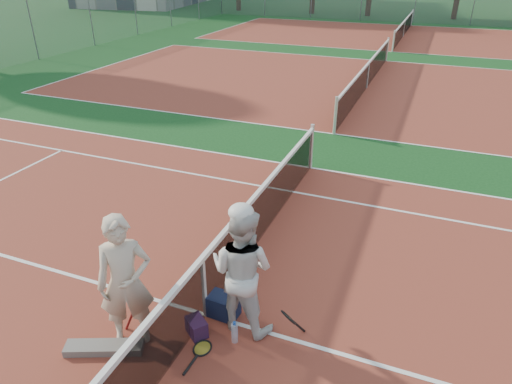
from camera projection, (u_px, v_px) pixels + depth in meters
The scene contains 17 objects.
ground at pixel (206, 315), 6.54m from camera, with size 130.00×130.00×0.00m, color #103D16.
court_main at pixel (206, 315), 6.54m from camera, with size 23.77×10.97×0.01m, color maroon.
court_far_a at pixel (366, 88), 17.66m from camera, with size 23.77×10.97×0.01m, color maroon.
court_far_b at pixel (403, 37), 28.78m from camera, with size 23.77×10.97×0.01m, color maroon.
net_main at pixel (204, 287), 6.31m from camera, with size 0.10×10.98×1.02m, color black, non-canonical shape.
net_far_a at pixel (368, 75), 17.43m from camera, with size 0.10×10.98×1.02m, color black, non-canonical shape.
net_far_b at pixel (404, 28), 28.54m from camera, with size 0.10×10.98×1.02m, color black, non-canonical shape.
fence_back at pixel (416, 2), 33.85m from camera, with size 32.00×0.06×3.00m, color slate, non-canonical shape.
player_a at pixel (125, 283), 5.71m from camera, with size 0.69×0.45×1.89m, color beige.
player_b at pixel (242, 270), 5.97m from camera, with size 0.90×0.70×1.84m, color silver.
racket_red at pixel (138, 313), 6.17m from camera, with size 0.27×0.27×0.56m, color maroon, non-canonical shape.
racket_black_held at pixel (288, 325), 6.01m from camera, with size 0.38×0.27×0.50m, color black, non-canonical shape.
racket_spare at pixel (202, 348), 5.97m from camera, with size 0.60×0.27×0.03m, color black, non-canonical shape.
sports_bag_navy at pixel (224, 306), 6.47m from camera, with size 0.42×0.29×0.33m, color black.
sports_bag_purple at pixel (197, 327), 6.16m from camera, with size 0.31×0.21×0.25m, color #28112D.
net_cover_canvas at pixel (104, 348), 5.93m from camera, with size 1.00×0.23×0.11m, color #65605B.
water_bottle at pixel (235, 333), 6.03m from camera, with size 0.09×0.09×0.30m, color #C9E1FF.
Camera 1 is at (2.52, -4.36, 4.59)m, focal length 32.00 mm.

